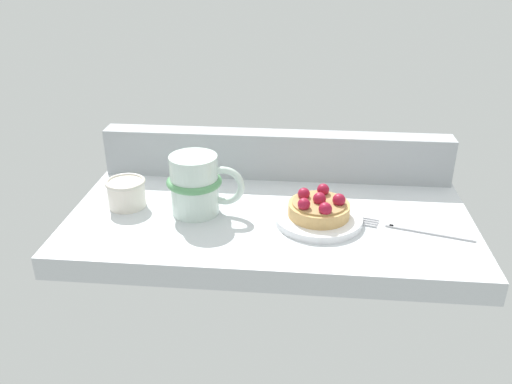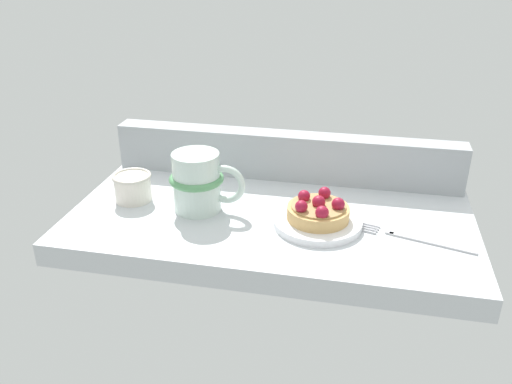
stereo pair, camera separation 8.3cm
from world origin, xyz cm
name	(u,v)px [view 1 (the left image)]	position (x,y,z in cm)	size (l,w,h in cm)	color
ground_plane	(270,222)	(0.00, 0.00, -1.83)	(64.51, 33.71, 3.66)	silver
window_rail_back	(276,155)	(0.00, 14.62, 4.28)	(63.22, 4.46, 8.56)	#9EA3A8
dessert_plate	(318,219)	(7.82, -2.43, 0.53)	(13.79, 13.79, 1.13)	white
raspberry_tart	(319,207)	(7.83, -2.47, 2.60)	(9.60, 9.60, 4.01)	tan
coffee_mug	(196,184)	(-11.70, -1.02, 4.97)	(12.49, 8.85, 9.79)	silver
dessert_fork	(412,229)	(22.02, -3.89, 0.30)	(17.56, 6.27, 0.60)	#B7B7BC
sugar_bowl	(127,191)	(-23.74, 0.43, 2.49)	(6.58, 6.58, 4.68)	silver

